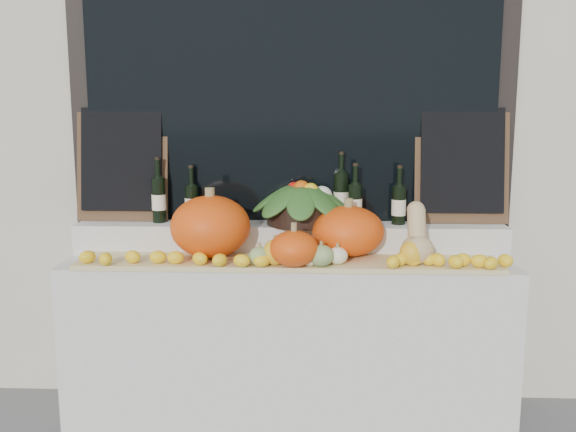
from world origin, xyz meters
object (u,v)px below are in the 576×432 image
Objects in this scene: pumpkin_right at (348,231)px; butternut_squash at (417,239)px; pumpkin_left at (210,226)px; wine_bottle_tall at (341,197)px; produce_bowl at (301,202)px.

pumpkin_right is 0.36m from butternut_squash.
pumpkin_left is 1.03m from butternut_squash.
pumpkin_left is at bearing -157.96° from wine_bottle_tall.
butternut_squash reaches higher than pumpkin_right.
pumpkin_left reaches higher than butternut_squash.
pumpkin_right is (0.70, 0.05, -0.03)m from pumpkin_left.
pumpkin_right is 0.66× the size of produce_bowl.
pumpkin_left is at bearing 175.63° from butternut_squash.
produce_bowl is at bearing 153.64° from butternut_squash.
produce_bowl is at bearing 24.14° from pumpkin_left.
pumpkin_left is 1.06× the size of wine_bottle_tall.
produce_bowl is (-0.57, 0.28, 0.13)m from butternut_squash.
pumpkin_right is 0.97× the size of wine_bottle_tall.
pumpkin_left is at bearing -155.86° from produce_bowl.
pumpkin_right is at bearing -31.90° from produce_bowl.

